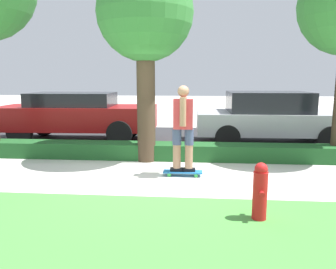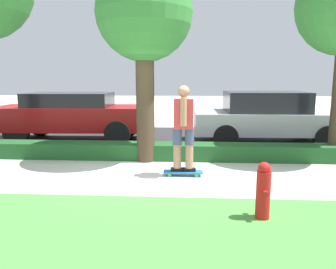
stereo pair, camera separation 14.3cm
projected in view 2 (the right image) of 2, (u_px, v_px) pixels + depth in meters
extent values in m
plane|color=beige|center=(155.00, 179.00, 6.35)|extent=(60.00, 60.00, 0.00)
cube|color=#47933D|center=(126.00, 266.00, 3.40)|extent=(15.61, 4.00, 0.01)
cube|color=#2D2D30|center=(168.00, 139.00, 10.48)|extent=(15.61, 5.00, 0.01)
cube|color=#1E5123|center=(162.00, 151.00, 7.89)|extent=(15.61, 0.60, 0.38)
cube|color=#1E6BAD|center=(183.00, 172.00, 6.54)|extent=(0.78, 0.24, 0.02)
cylinder|color=green|center=(196.00, 175.00, 6.44)|extent=(0.07, 0.04, 0.07)
cylinder|color=green|center=(196.00, 173.00, 6.62)|extent=(0.07, 0.04, 0.07)
cylinder|color=green|center=(170.00, 175.00, 6.47)|extent=(0.07, 0.04, 0.07)
cylinder|color=green|center=(170.00, 172.00, 6.65)|extent=(0.07, 0.04, 0.07)
cube|color=black|center=(177.00, 169.00, 6.54)|extent=(0.26, 0.09, 0.07)
cylinder|color=#A37556|center=(177.00, 148.00, 6.46)|extent=(0.15, 0.15, 0.79)
cylinder|color=#3D4766|center=(177.00, 137.00, 6.42)|extent=(0.18, 0.18, 0.32)
cube|color=black|center=(189.00, 170.00, 6.52)|extent=(0.26, 0.09, 0.07)
cylinder|color=#A37556|center=(189.00, 149.00, 6.45)|extent=(0.15, 0.15, 0.79)
cylinder|color=#3D4766|center=(190.00, 137.00, 6.41)|extent=(0.18, 0.18, 0.32)
cube|color=#C6383D|center=(184.00, 114.00, 6.34)|extent=(0.38, 0.21, 0.58)
cylinder|color=#A37556|center=(183.00, 112.00, 6.18)|extent=(0.12, 0.12, 0.55)
cylinder|color=#A37556|center=(184.00, 110.00, 6.48)|extent=(0.12, 0.12, 0.55)
sphere|color=#A37556|center=(184.00, 91.00, 6.27)|extent=(0.22, 0.22, 0.22)
cylinder|color=#423323|center=(145.00, 102.00, 7.50)|extent=(0.42, 0.42, 2.76)
sphere|color=#387F38|center=(144.00, 12.00, 7.17)|extent=(2.14, 2.14, 2.14)
cube|color=maroon|center=(75.00, 118.00, 10.10)|extent=(4.85, 1.89, 0.71)
cube|color=black|center=(70.00, 99.00, 10.01)|extent=(2.54, 1.61, 0.41)
cylinder|color=black|center=(117.00, 134.00, 9.29)|extent=(0.74, 0.21, 0.74)
cylinder|color=black|center=(128.00, 126.00, 10.85)|extent=(0.74, 0.21, 0.74)
cylinder|color=black|center=(16.00, 133.00, 9.46)|extent=(0.74, 0.21, 0.74)
cylinder|color=black|center=(40.00, 125.00, 11.03)|extent=(0.74, 0.21, 0.74)
cube|color=#B7B7BC|center=(268.00, 122.00, 9.69)|extent=(4.36, 1.98, 0.61)
cube|color=black|center=(265.00, 102.00, 9.59)|extent=(2.27, 1.73, 0.58)
cylinder|color=black|center=(327.00, 138.00, 8.78)|extent=(0.68, 0.23, 0.68)
cylinder|color=black|center=(304.00, 128.00, 10.54)|extent=(0.68, 0.23, 0.68)
cylinder|color=black|center=(226.00, 137.00, 8.94)|extent=(0.68, 0.23, 0.68)
cylinder|color=black|center=(219.00, 127.00, 10.70)|extent=(0.68, 0.23, 0.68)
cylinder|color=red|center=(263.00, 195.00, 4.49)|extent=(0.20, 0.20, 0.68)
sphere|color=red|center=(264.00, 168.00, 4.43)|extent=(0.18, 0.18, 0.18)
cylinder|color=red|center=(265.00, 193.00, 4.39)|extent=(0.07, 0.12, 0.07)
cylinder|color=red|center=(262.00, 188.00, 4.58)|extent=(0.07, 0.12, 0.07)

